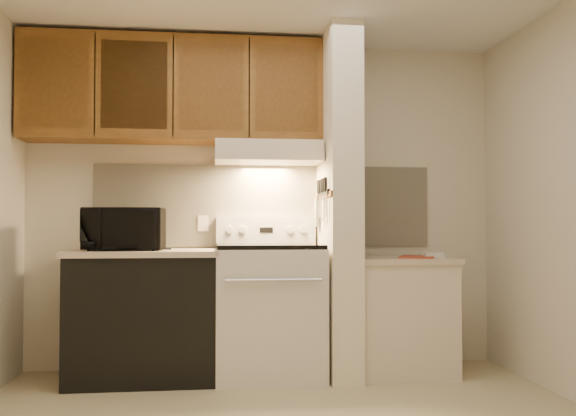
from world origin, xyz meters
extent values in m
cube|color=beige|center=(0.00, 1.50, 1.25)|extent=(3.60, 2.50, 0.02)
cube|color=beige|center=(0.00, 1.49, 1.24)|extent=(2.60, 0.02, 0.63)
cube|color=silver|center=(0.00, 1.16, 0.46)|extent=(0.76, 0.65, 0.92)
cube|color=black|center=(0.00, 0.84, 0.50)|extent=(0.50, 0.01, 0.30)
cylinder|color=silver|center=(0.00, 0.80, 0.72)|extent=(0.65, 0.02, 0.02)
cube|color=black|center=(0.00, 1.16, 0.94)|extent=(0.74, 0.64, 0.03)
cube|color=silver|center=(0.00, 1.44, 1.05)|extent=(0.76, 0.08, 0.20)
cube|color=black|center=(0.00, 1.40, 1.05)|extent=(0.10, 0.01, 0.04)
cylinder|color=silver|center=(-0.28, 1.40, 1.05)|extent=(0.05, 0.02, 0.05)
cylinder|color=silver|center=(-0.18, 1.40, 1.05)|extent=(0.05, 0.02, 0.05)
cylinder|color=silver|center=(0.18, 1.40, 1.05)|extent=(0.05, 0.02, 0.05)
cylinder|color=silver|center=(0.28, 1.40, 1.05)|extent=(0.05, 0.02, 0.05)
cube|color=black|center=(-0.88, 1.17, 0.43)|extent=(1.00, 0.63, 0.87)
cube|color=beige|center=(-0.88, 1.17, 0.89)|extent=(1.04, 0.67, 0.04)
cube|color=black|center=(-0.81, 1.23, 0.92)|extent=(0.22, 0.09, 0.01)
cylinder|color=#257169|center=(-0.83, 1.39, 0.96)|extent=(0.10, 0.10, 0.10)
cube|color=beige|center=(-0.48, 1.48, 1.10)|extent=(0.08, 0.01, 0.12)
imported|color=black|center=(-1.02, 1.15, 1.06)|extent=(0.54, 0.37, 0.30)
cube|color=white|center=(0.51, 1.15, 1.25)|extent=(0.22, 0.70, 2.50)
cube|color=brown|center=(0.39, 1.15, 1.30)|extent=(0.01, 0.70, 0.04)
cube|color=black|center=(0.39, 1.10, 1.32)|extent=(0.02, 0.42, 0.04)
cube|color=silver|center=(0.38, 0.93, 1.22)|extent=(0.01, 0.03, 0.16)
cylinder|color=black|center=(0.38, 0.94, 1.37)|extent=(0.02, 0.02, 0.10)
cube|color=silver|center=(0.38, 1.02, 1.21)|extent=(0.01, 0.04, 0.18)
cylinder|color=black|center=(0.38, 1.02, 1.37)|extent=(0.02, 0.02, 0.10)
cube|color=silver|center=(0.38, 1.11, 1.20)|extent=(0.01, 0.04, 0.20)
cylinder|color=black|center=(0.38, 1.09, 1.37)|extent=(0.02, 0.02, 0.10)
cube|color=silver|center=(0.38, 1.17, 1.22)|extent=(0.01, 0.04, 0.16)
cylinder|color=black|center=(0.38, 1.19, 1.37)|extent=(0.02, 0.02, 0.10)
cube|color=silver|center=(0.38, 1.27, 1.21)|extent=(0.01, 0.04, 0.18)
cylinder|color=black|center=(0.38, 1.25, 1.37)|extent=(0.02, 0.02, 0.10)
cube|color=gray|center=(0.38, 1.32, 1.18)|extent=(0.03, 0.09, 0.22)
cube|color=beige|center=(0.97, 1.15, 0.40)|extent=(0.70, 0.60, 0.81)
cube|color=beige|center=(0.97, 1.15, 0.83)|extent=(0.74, 0.64, 0.04)
cube|color=#AB4327|center=(1.07, 1.05, 0.86)|extent=(0.35, 0.40, 0.01)
cube|color=white|center=(1.19, 1.05, 0.87)|extent=(0.14, 0.09, 0.04)
cube|color=beige|center=(0.00, 1.28, 1.62)|extent=(0.78, 0.44, 0.15)
cube|color=beige|center=(0.00, 1.07, 1.58)|extent=(0.78, 0.04, 0.06)
cube|color=brown|center=(-0.69, 1.32, 2.08)|extent=(2.18, 0.33, 0.77)
cube|color=brown|center=(-1.51, 1.17, 2.08)|extent=(0.46, 0.01, 0.63)
cube|color=black|center=(-1.23, 1.16, 2.08)|extent=(0.01, 0.01, 0.73)
cube|color=brown|center=(-0.96, 1.17, 2.08)|extent=(0.46, 0.01, 0.63)
cube|color=black|center=(-0.69, 1.16, 2.08)|extent=(0.01, 0.01, 0.73)
cube|color=brown|center=(-0.42, 1.17, 2.08)|extent=(0.46, 0.01, 0.63)
cube|color=black|center=(-0.14, 1.16, 2.08)|extent=(0.01, 0.01, 0.73)
cube|color=brown|center=(0.13, 1.17, 2.08)|extent=(0.46, 0.01, 0.63)
camera|label=1|loc=(-0.37, -3.23, 1.08)|focal=38.00mm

